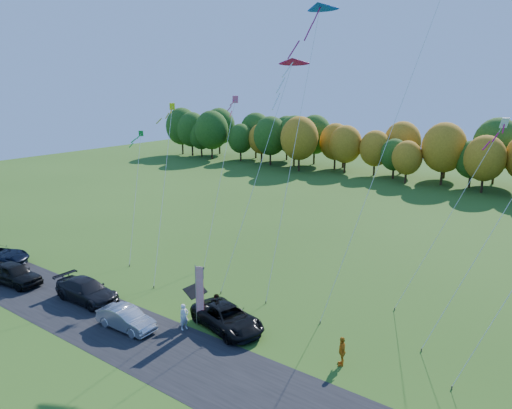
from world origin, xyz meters
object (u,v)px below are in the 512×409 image
Objects in this scene: black_suv at (227,318)px; feather_flag at (199,289)px; silver_sedan at (126,319)px; person_east at (342,351)px.

black_suv is 1.32× the size of feather_flag.
silver_sedan is 2.48× the size of person_east.
silver_sedan is at bearing -137.74° from feather_flag.
silver_sedan is at bearing 140.89° from black_suv.
person_east is at bearing -73.66° from silver_sedan.
person_east is 0.41× the size of feather_flag.
person_east is (13.30, 4.64, 0.16)m from silver_sedan.
black_suv is at bearing -118.35° from person_east.
silver_sedan is 1.02× the size of feather_flag.
feather_flag is (-9.75, -1.41, 1.74)m from person_east.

